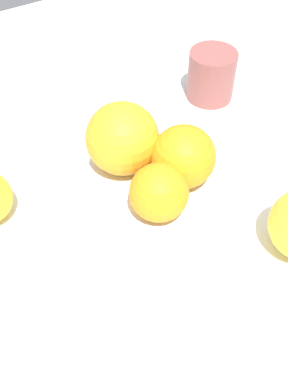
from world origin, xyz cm
name	(u,v)px	position (x,y,z in cm)	size (l,w,h in cm)	color
ground_plane	(144,211)	(0.00, 0.00, -1.00)	(110.00, 110.00, 2.00)	white
fruit_bowl	(144,195)	(0.00, 0.00, 1.88)	(14.39, 14.39, 3.97)	white
orange_in_bowl_0	(122,139)	(3.62, 0.59, 8.08)	(8.23, 8.23, 8.23)	#F9A823
orange_in_bowl_1	(183,157)	(-1.81, -3.88, 7.50)	(7.07, 7.07, 7.07)	orange
orange_in_bowl_2	(159,193)	(-4.49, 0.96, 7.06)	(6.18, 6.18, 6.18)	orange
ceramic_cup	(211,75)	(13.39, -19.56, 3.62)	(6.86, 6.86, 7.23)	#8C4C47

